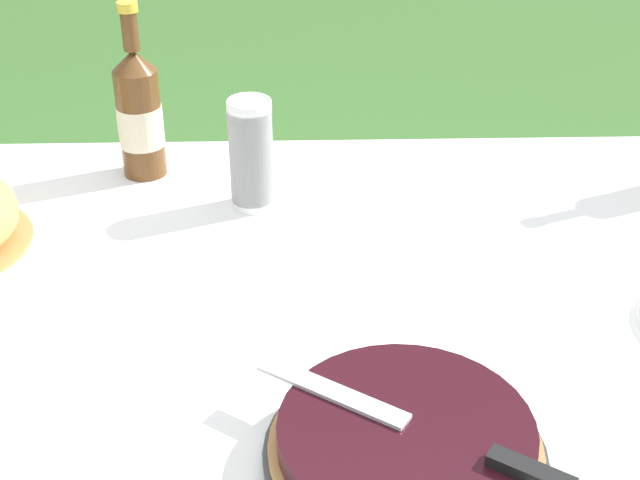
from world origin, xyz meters
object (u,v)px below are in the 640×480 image
Objects in this scene: cup_stack at (251,155)px; cider_bottle_amber at (139,113)px; serving_knife at (431,432)px; berry_tart at (405,445)px.

cup_stack is 0.23m from cider_bottle_amber.
serving_knife is at bearing -60.98° from cider_bottle_amber.
berry_tart is at bearing -0.00° from serving_knife.
berry_tart is 0.82m from cider_bottle_amber.
berry_tart is 0.63m from cup_stack.
cider_bottle_amber is (-0.20, 0.13, 0.02)m from cup_stack.
cup_stack is at bearing 107.55° from berry_tart.
cup_stack reaches higher than serving_knife.
berry_tart is 1.02× the size of cider_bottle_amber.
cider_bottle_amber is at bearing 118.09° from berry_tart.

